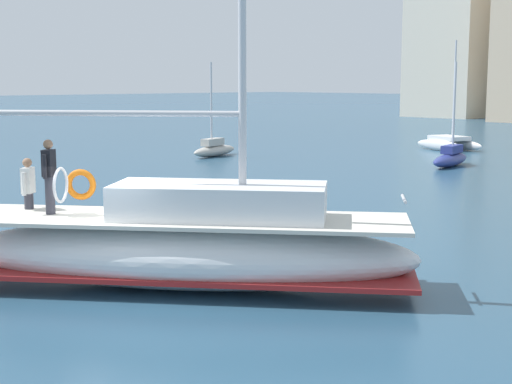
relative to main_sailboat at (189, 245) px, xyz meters
The scene contains 5 objects.
ground_plane 1.74m from the main_sailboat, 127.51° to the right, with size 400.00×400.00×0.00m, color #284C66.
main_sailboat is the anchor object (origin of this frame).
moored_sloop_far 24.91m from the main_sailboat, 110.33° to the left, with size 1.84×4.15×5.20m.
moored_catamaran 27.29m from the main_sailboat, 139.07° to the left, with size 1.95×3.98×5.29m.
moored_cutter_left 33.86m from the main_sailboat, 113.74° to the left, with size 4.52×3.10×6.69m.
Camera 1 is at (12.88, -8.08, 4.25)m, focal length 52.38 mm.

